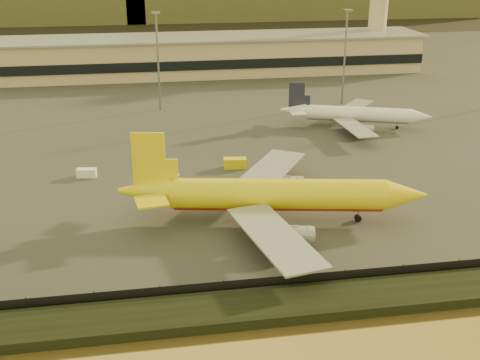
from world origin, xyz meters
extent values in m
plane|color=black|center=(0.00, 0.00, 0.00)|extent=(900.00, 900.00, 0.00)
cube|color=black|center=(0.00, -17.00, 0.70)|extent=(320.00, 7.00, 1.40)
cube|color=#2D2D2D|center=(0.00, 95.00, 0.10)|extent=(320.00, 220.00, 0.20)
cube|color=black|center=(0.00, -13.00, 1.30)|extent=(300.00, 0.05, 2.20)
cube|color=tan|center=(0.00, 125.00, 6.20)|extent=(160.00, 22.00, 12.00)
cube|color=black|center=(0.00, 113.80, 5.20)|extent=(160.00, 0.60, 3.00)
cube|color=gray|center=(0.00, 125.00, 12.50)|extent=(164.00, 24.00, 0.60)
cylinder|color=tan|center=(70.00, 131.00, 15.20)|extent=(6.40, 6.40, 30.00)
cylinder|color=slate|center=(-10.00, 80.00, 12.70)|extent=(0.50, 0.50, 25.00)
cube|color=slate|center=(-10.00, 80.00, 25.40)|extent=(2.20, 2.20, 0.40)
cylinder|color=slate|center=(40.00, 78.00, 12.70)|extent=(0.50, 0.50, 25.00)
cube|color=slate|center=(40.00, 78.00, 25.40)|extent=(2.20, 2.20, 0.40)
cylinder|color=yellow|center=(5.67, 7.66, 4.87)|extent=(34.36, 11.08, 4.92)
cylinder|color=#AF200A|center=(5.67, 7.66, 4.01)|extent=(33.23, 9.84, 3.83)
cone|color=yellow|center=(25.65, 3.93, 4.87)|extent=(7.41, 6.05, 4.92)
cone|color=yellow|center=(-15.24, 11.57, 5.24)|extent=(9.27, 6.39, 4.92)
cube|color=yellow|center=(-14.31, 11.39, 10.65)|extent=(5.18, 1.34, 8.60)
cube|color=yellow|center=(-12.48, 16.05, 5.61)|extent=(6.38, 6.36, 0.29)
cube|color=yellow|center=(-14.28, 6.39, 5.61)|extent=(5.29, 5.24, 0.29)
cube|color=gray|center=(7.14, 20.71, 4.01)|extent=(17.03, 21.49, 0.29)
cylinder|color=gray|center=(8.88, 17.14, 2.66)|extent=(6.07, 3.70, 2.70)
cube|color=gray|center=(2.34, -5.03, 4.01)|extent=(10.70, 22.16, 0.29)
cylinder|color=gray|center=(5.25, -2.33, 2.66)|extent=(6.07, 3.70, 2.70)
cylinder|color=black|center=(18.45, 5.28, 0.74)|extent=(1.22, 1.04, 1.08)
cylinder|color=slate|center=(18.45, 5.28, 1.31)|extent=(0.19, 0.19, 2.21)
cylinder|color=black|center=(1.78, 6.14, 0.74)|extent=(1.22, 1.04, 1.08)
cylinder|color=slate|center=(1.78, 6.14, 1.31)|extent=(0.19, 0.19, 2.21)
cylinder|color=black|center=(2.59, 10.49, 0.74)|extent=(1.22, 1.04, 1.08)
cylinder|color=slate|center=(2.59, 10.49, 1.31)|extent=(0.19, 0.19, 2.21)
cylinder|color=white|center=(36.44, 55.83, 3.49)|extent=(24.67, 11.37, 3.46)
cylinder|color=gray|center=(36.44, 55.83, 2.88)|extent=(23.77, 10.43, 2.70)
cone|color=white|center=(50.50, 50.99, 3.49)|extent=(5.70, 4.85, 3.46)
cone|color=white|center=(21.73, 60.89, 3.74)|extent=(7.01, 5.30, 3.46)
cube|color=#1C1D33|center=(22.38, 60.66, 7.55)|extent=(3.69, 1.50, 6.05)
cube|color=white|center=(24.16, 63.71, 4.00)|extent=(4.74, 4.70, 0.21)
cube|color=white|center=(21.91, 57.17, 4.00)|extent=(3.51, 3.34, 0.21)
cube|color=gray|center=(38.88, 65.04, 2.88)|extent=(13.86, 14.92, 0.21)
cylinder|color=gray|center=(39.76, 62.27, 1.93)|extent=(4.54, 3.15, 1.90)
cube|color=gray|center=(32.70, 47.06, 2.88)|extent=(5.65, 15.79, 0.21)
cylinder|color=gray|center=(35.09, 48.70, 1.93)|extent=(4.54, 3.15, 1.90)
cylinder|color=black|center=(45.44, 52.73, 0.58)|extent=(0.92, 0.82, 0.76)
cylinder|color=slate|center=(45.44, 52.73, 0.98)|extent=(0.18, 0.18, 1.56)
cylinder|color=black|center=(33.49, 55.20, 0.58)|extent=(0.92, 0.82, 0.76)
cylinder|color=slate|center=(33.49, 55.20, 0.98)|extent=(0.18, 0.18, 1.56)
cylinder|color=black|center=(34.50, 58.14, 0.58)|extent=(0.92, 0.82, 0.76)
cylinder|color=slate|center=(34.50, 58.14, 0.98)|extent=(0.18, 0.18, 1.56)
cube|color=yellow|center=(2.72, 32.73, 1.21)|extent=(4.67, 2.43, 2.03)
cube|color=white|center=(-26.09, 32.57, 1.03)|extent=(3.87, 2.12, 1.66)
camera|label=1|loc=(-14.80, -78.09, 42.34)|focal=45.00mm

